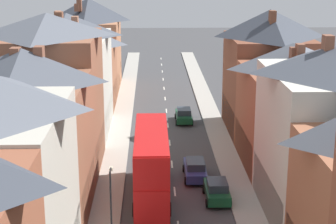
{
  "coord_description": "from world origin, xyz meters",
  "views": [
    {
      "loc": [
        -1.75,
        -16.64,
        17.68
      ],
      "look_at": [
        -0.05,
        40.02,
        2.05
      ],
      "focal_mm": 60.0,
      "sensor_mm": 36.0,
      "label": 1
    }
  ],
  "objects_px": {
    "car_near_silver": "(217,190)",
    "car_parked_left_a": "(184,115)",
    "car_near_blue": "(195,169)",
    "street_lamp": "(111,206)",
    "double_decker_bus_lead": "(151,164)"
  },
  "relations": [
    {
      "from": "car_near_blue",
      "to": "car_parked_left_a",
      "type": "relative_size",
      "value": 1.08
    },
    {
      "from": "car_near_blue",
      "to": "street_lamp",
      "type": "bearing_deg",
      "value": -116.42
    },
    {
      "from": "car_near_silver",
      "to": "street_lamp",
      "type": "height_order",
      "value": "street_lamp"
    },
    {
      "from": "double_decker_bus_lead",
      "to": "street_lamp",
      "type": "height_order",
      "value": "street_lamp"
    },
    {
      "from": "car_near_blue",
      "to": "car_near_silver",
      "type": "xyz_separation_m",
      "value": [
        1.3,
        -4.46,
        -0.0
      ]
    },
    {
      "from": "car_parked_left_a",
      "to": "double_decker_bus_lead",
      "type": "bearing_deg",
      "value": -100.03
    },
    {
      "from": "car_near_blue",
      "to": "car_parked_left_a",
      "type": "height_order",
      "value": "car_near_blue"
    },
    {
      "from": "car_near_silver",
      "to": "car_parked_left_a",
      "type": "relative_size",
      "value": 0.97
    },
    {
      "from": "car_near_silver",
      "to": "car_parked_left_a",
      "type": "distance_m",
      "value": 20.91
    },
    {
      "from": "car_near_blue",
      "to": "street_lamp",
      "type": "height_order",
      "value": "street_lamp"
    },
    {
      "from": "street_lamp",
      "to": "car_near_silver",
      "type": "bearing_deg",
      "value": 46.4
    },
    {
      "from": "street_lamp",
      "to": "car_near_blue",
      "type": "bearing_deg",
      "value": 63.58
    },
    {
      "from": "car_near_silver",
      "to": "car_parked_left_a",
      "type": "xyz_separation_m",
      "value": [
        -1.3,
        20.87,
        -0.01
      ]
    },
    {
      "from": "car_near_blue",
      "to": "street_lamp",
      "type": "xyz_separation_m",
      "value": [
        -6.05,
        -12.18,
        2.42
      ]
    },
    {
      "from": "double_decker_bus_lead",
      "to": "car_near_blue",
      "type": "relative_size",
      "value": 2.43
    }
  ]
}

